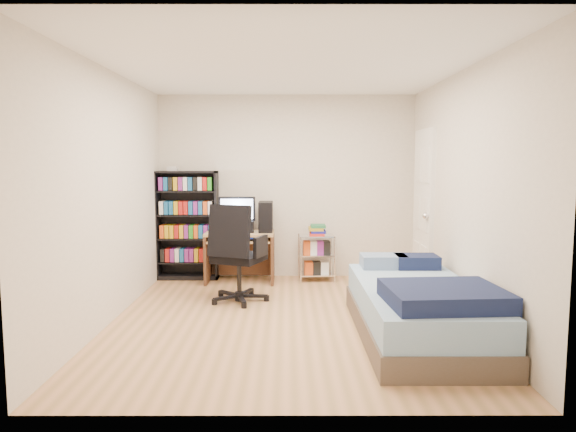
{
  "coord_description": "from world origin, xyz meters",
  "views": [
    {
      "loc": [
        0.01,
        -5.08,
        1.59
      ],
      "look_at": [
        0.02,
        0.4,
        1.01
      ],
      "focal_mm": 32.0,
      "sensor_mm": 36.0,
      "label": 1
    }
  ],
  "objects_px": {
    "computer_desk": "(247,236)",
    "bed": "(419,308)",
    "media_shelf": "(187,224)",
    "office_chair": "(237,271)"
  },
  "relations": [
    {
      "from": "media_shelf",
      "to": "office_chair",
      "type": "distance_m",
      "value": 1.48
    },
    {
      "from": "computer_desk",
      "to": "office_chair",
      "type": "xyz_separation_m",
      "value": [
        -0.03,
        -1.02,
        -0.25
      ]
    },
    {
      "from": "computer_desk",
      "to": "bed",
      "type": "relative_size",
      "value": 0.54
    },
    {
      "from": "computer_desk",
      "to": "bed",
      "type": "distance_m",
      "value": 2.83
    },
    {
      "from": "bed",
      "to": "media_shelf",
      "type": "bearing_deg",
      "value": 137.11
    },
    {
      "from": "media_shelf",
      "to": "computer_desk",
      "type": "bearing_deg",
      "value": -11.65
    },
    {
      "from": "computer_desk",
      "to": "bed",
      "type": "height_order",
      "value": "computer_desk"
    },
    {
      "from": "office_chair",
      "to": "bed",
      "type": "bearing_deg",
      "value": -12.36
    },
    {
      "from": "computer_desk",
      "to": "media_shelf",
      "type": "bearing_deg",
      "value": 168.35
    },
    {
      "from": "computer_desk",
      "to": "office_chair",
      "type": "height_order",
      "value": "computer_desk"
    }
  ]
}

